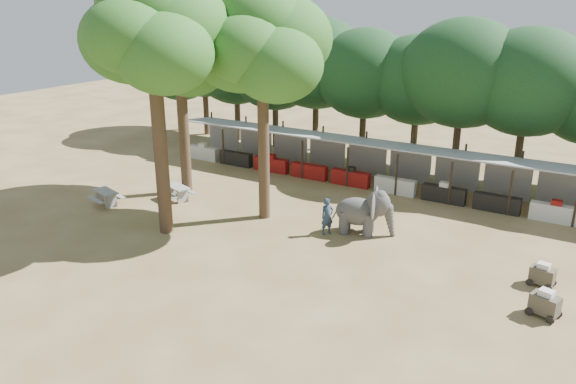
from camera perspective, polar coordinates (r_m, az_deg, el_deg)
The scene contains 12 objects.
ground at distance 22.74m, azimuth -4.39°, elevation -8.76°, with size 100.00×100.00×0.00m, color brown.
vendor_stalls at distance 33.70m, azimuth 9.25°, elevation 2.62°, with size 28.00×2.99×2.80m.
yard_tree_left at distance 31.55m, azimuth -11.03°, elevation 14.40°, with size 7.10×6.90×11.02m.
yard_tree_center at distance 25.79m, azimuth -13.61°, elevation 15.49°, with size 7.10×6.90×12.04m.
yard_tree_back at distance 27.07m, azimuth -2.66°, elevation 14.72°, with size 7.10×6.90×11.36m.
backdrop_trees at distance 37.56m, azimuth 12.64°, elevation 10.86°, with size 46.46×5.95×8.33m.
elephant at distance 26.63m, azimuth 7.78°, elevation -1.97°, with size 2.99×2.19×2.22m.
handler at distance 26.44m, azimuth 4.01°, elevation -2.50°, with size 0.64×0.43×1.78m, color #26384C.
picnic_table_near at distance 31.75m, azimuth -18.00°, elevation -0.36°, with size 1.98×1.87×0.81m.
picnic_table_far at distance 31.55m, azimuth -11.17°, elevation 0.11°, with size 2.01×1.91×0.82m.
cart_front at distance 21.91m, azimuth 24.65°, elevation -10.25°, with size 1.20×0.96×1.03m.
cart_back at distance 24.06m, azimuth 24.43°, elevation -7.65°, with size 1.06×0.78×0.95m.
Camera 1 is at (11.80, -16.29, 10.60)m, focal length 35.00 mm.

